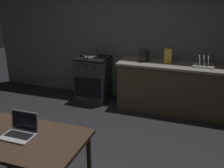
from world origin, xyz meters
TOP-DOWN VIEW (x-y plane):
  - ground_plane at (0.00, 0.00)m, footprint 12.00×12.00m
  - back_wall at (0.30, 2.32)m, footprint 6.40×0.10m
  - kitchen_counter at (1.17, 1.97)m, footprint 2.16×0.64m
  - stove_oven at (-0.49, 1.97)m, footprint 0.60×0.62m
  - dining_table at (-0.06, -0.76)m, footprint 1.23×0.77m
  - laptop at (-0.12, -0.73)m, footprint 0.32×0.25m
  - electric_kettle at (0.53, 1.97)m, footprint 0.19×0.17m
  - frying_pan at (-0.54, 1.95)m, footprint 0.27×0.45m
  - cereal_box at (0.96, 1.99)m, footprint 0.13×0.05m
  - dish_rack at (1.58, 1.97)m, footprint 0.34×0.26m

SIDE VIEW (x-z plane):
  - ground_plane at x=0.00m, z-range 0.00..0.00m
  - stove_oven at x=-0.49m, z-range 0.00..0.90m
  - kitchen_counter at x=1.17m, z-range 0.00..0.90m
  - dining_table at x=-0.06m, z-range 0.29..1.03m
  - laptop at x=-0.12m, z-range 0.67..0.90m
  - frying_pan at x=-0.54m, z-range 0.90..0.95m
  - dish_rack at x=1.58m, z-range 0.84..1.05m
  - electric_kettle at x=0.53m, z-range 0.89..1.13m
  - cereal_box at x=0.96m, z-range 0.90..1.16m
  - back_wall at x=0.30m, z-range 0.00..2.75m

